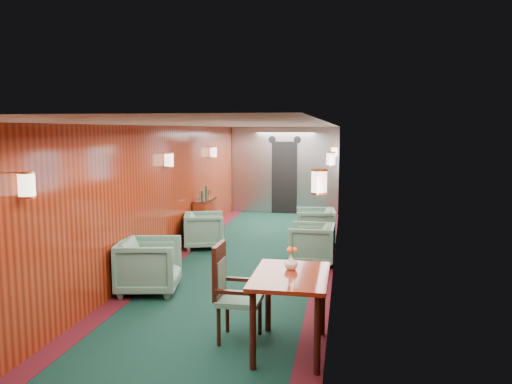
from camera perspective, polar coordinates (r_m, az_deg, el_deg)
room at (r=8.07m, az=-1.75°, el=2.20°), size 12.00×12.10×2.40m
bulkhead at (r=13.92m, az=3.30°, el=2.44°), size 2.98×0.17×2.39m
windows_right at (r=8.16m, az=8.90°, el=0.87°), size 0.02×8.60×0.80m
wall_sconces at (r=8.61m, az=-0.97°, el=3.55°), size 2.97×7.97×0.25m
dining_table at (r=5.32m, az=3.97°, el=-10.73°), size 0.78×1.12×0.84m
side_chair at (r=5.62m, az=-2.93°, el=-10.93°), size 0.49×0.52×1.09m
credenza at (r=10.97m, az=-5.86°, el=-2.88°), size 0.29×0.92×1.10m
flower_vase at (r=5.43m, az=4.04°, el=-8.03°), size 0.20×0.20×0.15m
armchair_left_near at (r=7.41m, az=-12.10°, el=-8.23°), size 0.99×0.97×0.78m
armchair_left_far at (r=9.94m, az=-5.92°, el=-4.36°), size 0.95×0.93×0.70m
armchair_right_near at (r=8.79m, az=6.38°, el=-5.91°), size 0.79×0.77×0.70m
armchair_right_far at (r=10.34m, az=6.79°, el=-3.87°), size 0.86×0.84×0.72m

